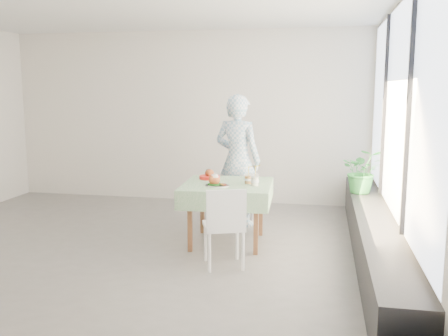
% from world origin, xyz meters
% --- Properties ---
extents(floor, '(6.00, 6.00, 0.00)m').
position_xyz_m(floor, '(0.00, 0.00, 0.00)').
color(floor, '#5F5C5A').
rests_on(floor, ground).
extents(ceiling, '(6.00, 6.00, 0.00)m').
position_xyz_m(ceiling, '(0.00, 0.00, 2.80)').
color(ceiling, white).
rests_on(ceiling, ground).
extents(wall_back, '(6.00, 0.02, 2.80)m').
position_xyz_m(wall_back, '(0.00, 2.50, 1.40)').
color(wall_back, silver).
rests_on(wall_back, ground).
extents(wall_right, '(0.02, 5.00, 2.80)m').
position_xyz_m(wall_right, '(3.00, 0.00, 1.40)').
color(wall_right, silver).
rests_on(wall_right, ground).
extents(window_pane, '(0.01, 4.80, 2.18)m').
position_xyz_m(window_pane, '(2.97, 0.00, 1.65)').
color(window_pane, '#D1E0F9').
rests_on(window_pane, ground).
extents(window_ledge, '(0.40, 4.80, 0.50)m').
position_xyz_m(window_ledge, '(2.80, 0.00, 0.25)').
color(window_ledge, black).
rests_on(window_ledge, ground).
extents(cafe_table, '(1.09, 1.09, 0.74)m').
position_xyz_m(cafe_table, '(1.11, 0.25, 0.46)').
color(cafe_table, brown).
rests_on(cafe_table, ground).
extents(chair_far, '(0.50, 0.50, 0.84)m').
position_xyz_m(chair_far, '(1.10, 1.05, 0.26)').
color(chair_far, white).
rests_on(chair_far, ground).
extents(chair_near, '(0.52, 0.52, 0.86)m').
position_xyz_m(chair_near, '(1.23, -0.55, 0.27)').
color(chair_near, white).
rests_on(chair_near, ground).
extents(diner, '(0.75, 0.59, 1.80)m').
position_xyz_m(diner, '(1.09, 1.12, 0.90)').
color(diner, '#7EAECB').
rests_on(diner, ground).
extents(main_dish, '(0.29, 0.29, 0.15)m').
position_xyz_m(main_dish, '(1.01, 0.05, 0.79)').
color(main_dish, white).
rests_on(main_dish, cafe_table).
extents(juice_cup_orange, '(0.09, 0.09, 0.25)m').
position_xyz_m(juice_cup_orange, '(1.36, 0.28, 0.80)').
color(juice_cup_orange, white).
rests_on(juice_cup_orange, cafe_table).
extents(juice_cup_lemonade, '(0.10, 0.10, 0.29)m').
position_xyz_m(juice_cup_lemonade, '(1.45, 0.17, 0.81)').
color(juice_cup_lemonade, white).
rests_on(juice_cup_lemonade, cafe_table).
extents(second_dish, '(0.26, 0.26, 0.12)m').
position_xyz_m(second_dish, '(0.83, 0.51, 0.78)').
color(second_dish, red).
rests_on(second_dish, cafe_table).
extents(potted_plant, '(0.55, 0.48, 0.59)m').
position_xyz_m(potted_plant, '(2.75, 1.18, 0.80)').
color(potted_plant, '#257133').
rests_on(potted_plant, window_ledge).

